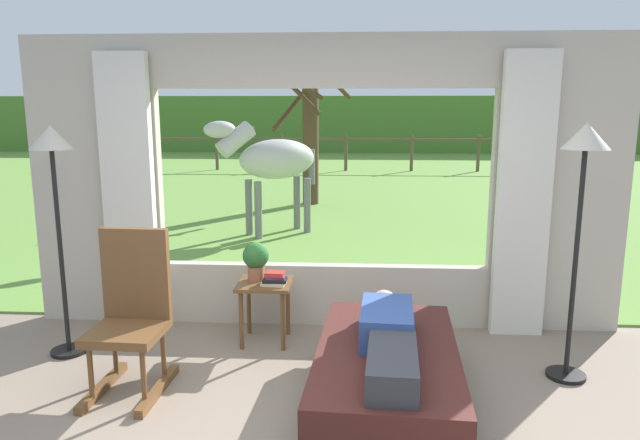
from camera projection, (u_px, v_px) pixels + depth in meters
back_wall_with_window at (323, 188)px, 5.08m from camera, size 5.20×0.12×2.55m
curtain_panel_left at (129, 194)px, 5.05m from camera, size 0.44×0.10×2.40m
curtain_panel_right at (524, 197)px, 4.85m from camera, size 0.44×0.10×2.40m
outdoor_pasture_lawn at (345, 178)px, 15.99m from camera, size 36.00×21.68×0.02m
distant_hill_ridge at (349, 124)px, 25.41m from camera, size 36.00×2.00×2.40m
recliner_sofa at (387, 376)px, 3.78m from camera, size 1.01×1.75×0.42m
reclining_person at (388, 336)px, 3.67m from camera, size 0.38×1.44×0.22m
rocking_chair at (132, 313)px, 4.01m from camera, size 0.50×0.70×1.12m
side_table at (265, 293)px, 4.82m from camera, size 0.44×0.44×0.52m
potted_plant at (256, 259)px, 4.83m from camera, size 0.22×0.22×0.32m
book_stack at (275, 279)px, 4.73m from camera, size 0.21×0.16×0.11m
floor_lamp_left at (54, 172)px, 4.39m from camera, size 0.32×0.32×1.81m
floor_lamp_right at (583, 175)px, 3.96m from camera, size 0.32×0.32×1.84m
horse at (273, 160)px, 8.72m from camera, size 1.67×1.34×1.73m
pasture_tree at (310, 127)px, 11.44m from camera, size 1.57×1.62×2.95m
pasture_fence_line at (346, 147)px, 17.69m from camera, size 16.10×0.10×1.10m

